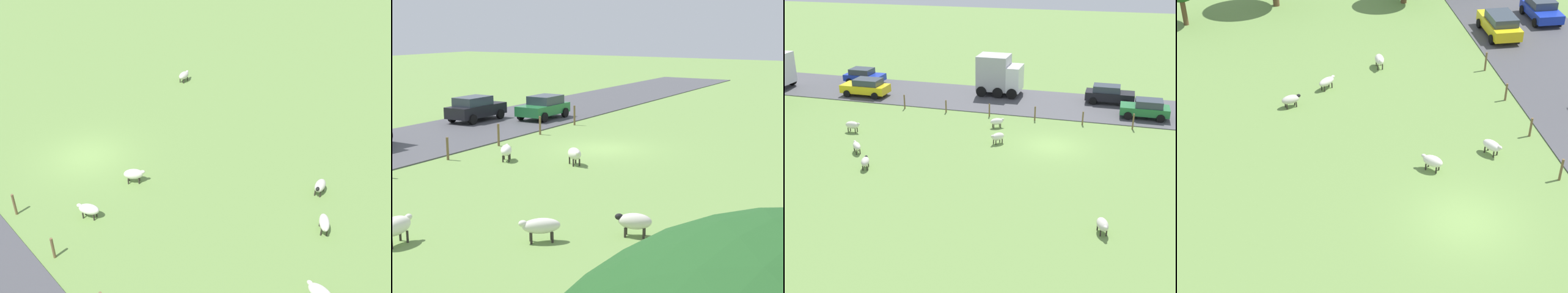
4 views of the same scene
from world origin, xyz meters
TOP-DOWN VIEW (x-y plane):
  - ground_plane at (0.00, 0.00)m, footprint 160.00×160.00m
  - sheep_0 at (-4.81, 12.59)m, footprint 1.15×1.08m
  - sheep_1 at (-0.57, 3.80)m, footprint 1.11×1.05m
  - sheep_2 at (2.63, 4.67)m, footprint 0.97×1.12m
  - sheep_3 at (-6.98, 10.79)m, footprint 1.17×0.80m
  - sheep_4 at (-1.32, 14.88)m, footprint 0.56×1.18m
  - sheep_5 at (-10.63, -3.96)m, footprint 1.18×0.82m
  - fence_post_2 at (5.11, 2.14)m, footprint 0.12×0.12m
  - fence_post_3 at (5.11, 5.93)m, footprint 0.12×0.12m

SIDE VIEW (x-z plane):
  - ground_plane at x=0.00m, z-range 0.00..0.00m
  - sheep_3 at x=-6.98m, z-range 0.12..0.84m
  - sheep_5 at x=-10.63m, z-range 0.11..0.86m
  - sheep_0 at x=-4.81m, z-range 0.13..0.85m
  - sheep_2 at x=2.63m, z-range 0.12..0.87m
  - sheep_1 at x=-0.57m, z-range 0.13..0.92m
  - fence_post_3 at x=5.11m, z-range 0.00..1.08m
  - sheep_4 at x=-1.32m, z-range 0.14..0.98m
  - fence_post_2 at x=5.11m, z-range 0.00..1.17m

